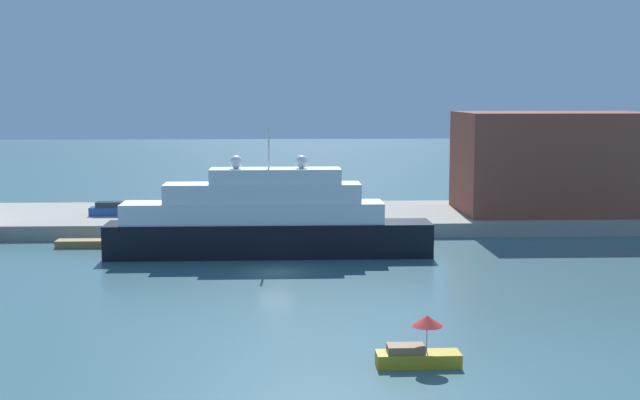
% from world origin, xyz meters
% --- Properties ---
extents(ground, '(400.00, 400.00, 0.00)m').
position_xyz_m(ground, '(0.00, 0.00, 0.00)').
color(ground, '#3D6670').
extents(quay_dock, '(110.00, 18.33, 1.43)m').
position_xyz_m(quay_dock, '(0.00, 25.17, 0.71)').
color(quay_dock, gray).
rests_on(quay_dock, ground).
extents(large_yacht, '(28.19, 4.18, 11.37)m').
position_xyz_m(large_yacht, '(-0.99, 7.29, 3.08)').
color(large_yacht, black).
rests_on(large_yacht, ground).
extents(small_motorboat, '(4.39, 1.64, 2.71)m').
position_xyz_m(small_motorboat, '(7.53, -23.97, 0.89)').
color(small_motorboat, '#B7991E').
rests_on(small_motorboat, ground).
extents(work_barge, '(5.00, 1.74, 0.68)m').
position_xyz_m(work_barge, '(-17.77, 12.49, 0.34)').
color(work_barge, olive).
rests_on(work_barge, ground).
extents(harbor_building, '(20.13, 12.61, 10.68)m').
position_xyz_m(harbor_building, '(29.73, 24.14, 6.77)').
color(harbor_building, brown).
rests_on(harbor_building, quay_dock).
extents(parked_car, '(4.49, 1.77, 1.42)m').
position_xyz_m(parked_car, '(-17.32, 23.43, 2.04)').
color(parked_car, '#1E4C99').
rests_on(parked_car, quay_dock).
extents(person_figure, '(0.36, 0.36, 1.83)m').
position_xyz_m(person_figure, '(-13.99, 17.93, 2.28)').
color(person_figure, maroon).
rests_on(person_figure, quay_dock).
extents(mooring_bollard, '(0.54, 0.54, 0.67)m').
position_xyz_m(mooring_bollard, '(3.28, 17.14, 1.76)').
color(mooring_bollard, black).
rests_on(mooring_bollard, quay_dock).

